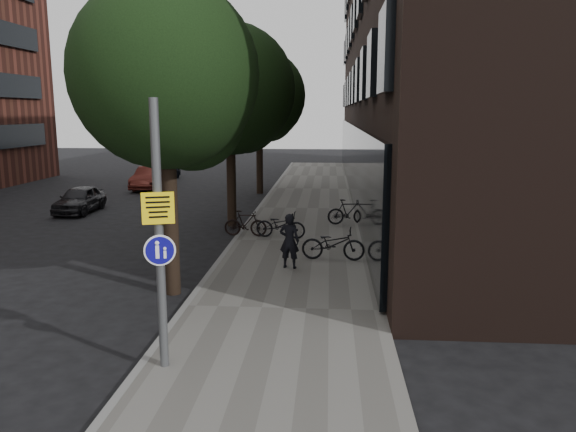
# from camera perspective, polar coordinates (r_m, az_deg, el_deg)

# --- Properties ---
(ground) EXTENTS (120.00, 120.00, 0.00)m
(ground) POSITION_cam_1_polar(r_m,az_deg,el_deg) (9.77, -3.58, -16.54)
(ground) COLOR black
(ground) RESTS_ON ground
(sidewalk) EXTENTS (4.50, 60.00, 0.12)m
(sidewalk) POSITION_cam_1_polar(r_m,az_deg,el_deg) (19.15, 1.20, -2.71)
(sidewalk) COLOR #64625D
(sidewalk) RESTS_ON ground
(curb_edge) EXTENTS (0.15, 60.00, 0.13)m
(curb_edge) POSITION_cam_1_polar(r_m,az_deg,el_deg) (19.39, -5.46, -2.57)
(curb_edge) COLOR slate
(curb_edge) RESTS_ON ground
(building_right_dark_brick) EXTENTS (12.00, 40.00, 18.00)m
(building_right_dark_brick) POSITION_cam_1_polar(r_m,az_deg,el_deg) (31.80, 18.36, 18.25)
(building_right_dark_brick) COLOR black
(building_right_dark_brick) RESTS_ON ground
(street_tree_near) EXTENTS (4.40, 4.40, 7.50)m
(street_tree_near) POSITION_cam_1_polar(r_m,az_deg,el_deg) (13.79, -11.88, 13.07)
(street_tree_near) COLOR black
(street_tree_near) RESTS_ON ground
(street_tree_mid) EXTENTS (5.00, 5.00, 7.80)m
(street_tree_mid) POSITION_cam_1_polar(r_m,az_deg,el_deg) (22.09, -5.69, 12.21)
(street_tree_mid) COLOR black
(street_tree_mid) RESTS_ON ground
(street_tree_far) EXTENTS (5.00, 5.00, 7.80)m
(street_tree_far) POSITION_cam_1_polar(r_m,az_deg,el_deg) (30.99, -2.79, 11.75)
(street_tree_far) COLOR black
(street_tree_far) RESTS_ON ground
(signpost) EXTENTS (0.51, 0.19, 4.55)m
(signpost) POSITION_cam_1_polar(r_m,az_deg,el_deg) (9.55, -12.95, -1.99)
(signpost) COLOR #595B5E
(signpost) RESTS_ON sidewalk
(pedestrian) EXTENTS (0.62, 0.46, 1.55)m
(pedestrian) POSITION_cam_1_polar(r_m,az_deg,el_deg) (15.69, 0.14, -2.54)
(pedestrian) COLOR black
(pedestrian) RESTS_ON sidewalk
(parked_bike_facade_near) EXTENTS (1.90, 0.78, 0.98)m
(parked_bike_facade_near) POSITION_cam_1_polar(r_m,az_deg,el_deg) (16.65, 4.61, -2.82)
(parked_bike_facade_near) COLOR black
(parked_bike_facade_near) RESTS_ON sidewalk
(parked_bike_facade_far) EXTENTS (1.70, 0.68, 0.99)m
(parked_bike_facade_far) POSITION_cam_1_polar(r_m,az_deg,el_deg) (21.94, 6.19, 0.42)
(parked_bike_facade_far) COLOR black
(parked_bike_facade_far) RESTS_ON sidewalk
(parked_bike_curb_near) EXTENTS (1.82, 0.88, 0.92)m
(parked_bike_curb_near) POSITION_cam_1_polar(r_m,az_deg,el_deg) (19.51, -0.76, -0.90)
(parked_bike_curb_near) COLOR black
(parked_bike_curb_near) RESTS_ON sidewalk
(parked_bike_curb_far) EXTENTS (1.55, 0.54, 0.92)m
(parked_bike_curb_far) POSITION_cam_1_polar(r_m,az_deg,el_deg) (19.84, -4.34, -0.74)
(parked_bike_curb_far) COLOR black
(parked_bike_curb_far) RESTS_ON sidewalk
(parked_car_near) EXTENTS (1.47, 3.51, 1.19)m
(parked_car_near) POSITION_cam_1_polar(r_m,az_deg,el_deg) (26.78, -20.41, 1.59)
(parked_car_near) COLOR black
(parked_car_near) RESTS_ON ground
(parked_car_mid) EXTENTS (1.46, 4.02, 1.32)m
(parked_car_mid) POSITION_cam_1_polar(r_m,az_deg,el_deg) (33.81, -13.79, 3.79)
(parked_car_mid) COLOR #581F19
(parked_car_mid) RESTS_ON ground
(parked_car_far) EXTENTS (2.17, 4.25, 1.18)m
(parked_car_far) POSITION_cam_1_polar(r_m,az_deg,el_deg) (38.36, -12.86, 4.50)
(parked_car_far) COLOR black
(parked_car_far) RESTS_ON ground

